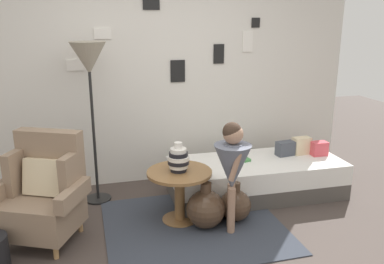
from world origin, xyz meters
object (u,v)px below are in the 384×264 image
person_child (232,164)px  demijohn_far (235,205)px  side_table (179,185)px  floor_lamp (89,66)px  book_on_daybed (239,160)px  vase_striped (178,159)px  demijohn_near (206,209)px  armchair (44,193)px  daybed (256,178)px

person_child → demijohn_far: size_ratio=2.65×
side_table → person_child: bearing=-36.6°
floor_lamp → book_on_daybed: size_ratio=7.74×
vase_striped → demijohn_far: size_ratio=0.72×
demijohn_near → demijohn_far: demijohn_near is taller
book_on_daybed → demijohn_far: size_ratio=0.56×
side_table → armchair: bearing=179.8°
side_table → floor_lamp: 1.49m
side_table → demijohn_far: side_table is taller
armchair → demijohn_near: size_ratio=2.14×
floor_lamp → demijohn_near: size_ratio=3.76×
book_on_daybed → floor_lamp: bearing=170.1°
floor_lamp → person_child: size_ratio=1.62×
armchair → book_on_daybed: size_ratio=4.41×
daybed → book_on_daybed: book_on_daybed is taller
armchair → demijohn_far: size_ratio=2.45×
daybed → person_child: bearing=-129.2°
daybed → floor_lamp: bearing=169.5°
vase_striped → person_child: 0.53m
side_table → vase_striped: 0.26m
armchair → person_child: size_ratio=0.92×
side_table → demijohn_far: 0.59m
floor_lamp → demijohn_near: floor_lamp is taller
daybed → side_table: bearing=-159.1°
daybed → vase_striped: (-0.98, -0.37, 0.44)m
daybed → demijohn_near: demijohn_near is taller
armchair → side_table: 1.23m
armchair → side_table: armchair is taller
floor_lamp → book_on_daybed: (1.54, -0.27, -1.05)m
floor_lamp → person_child: bearing=-40.5°
demijohn_far → daybed: bearing=48.9°
demijohn_near → vase_striped: bearing=138.2°
side_table → floor_lamp: size_ratio=0.37×
daybed → demijohn_near: (-0.76, -0.56, -0.01)m
armchair → demijohn_far: (1.76, -0.14, -0.28)m
side_table → book_on_daybed: size_ratio=2.85×
person_child → demijohn_near: person_child is taller
armchair → book_on_daybed: 2.05m
demijohn_near → demijohn_far: size_ratio=1.14×
demijohn_far → vase_striped: bearing=165.5°
person_child → demijohn_near: size_ratio=2.32×
side_table → vase_striped: (-0.01, 0.00, 0.26)m
daybed → demijohn_far: (-0.44, -0.51, -0.04)m
armchair → vase_striped: size_ratio=3.38×
floor_lamp → demijohn_far: (1.29, -0.83, -1.31)m
vase_striped → demijohn_near: bearing=-41.8°
vase_striped → person_child: bearing=-36.5°
daybed → demijohn_near: 0.95m
vase_striped → demijohn_near: size_ratio=0.63×
demijohn_far → floor_lamp: bearing=147.2°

